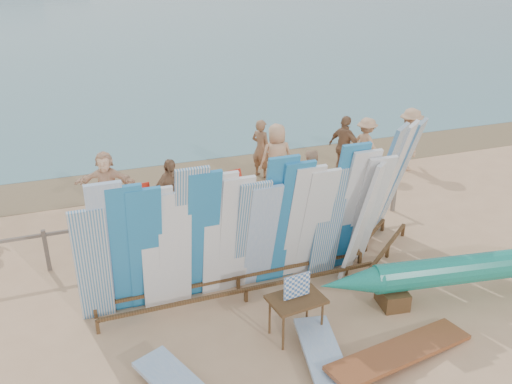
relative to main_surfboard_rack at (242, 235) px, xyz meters
name	(u,v)px	position (x,y,z in m)	size (l,w,h in m)	color
ground	(180,340)	(-1.38, -0.87, -1.27)	(160.00, 160.00, 0.00)	tan
wet_sand_strip	(124,181)	(-1.38, 6.33, -1.27)	(40.00, 2.60, 0.01)	olive
fence	(147,226)	(-1.38, 2.13, -0.64)	(12.08, 0.08, 0.90)	#756558
main_surfboard_rack	(242,235)	(0.00, 0.00, 0.00)	(5.64, 0.92, 2.83)	brown
side_surfboard_rack	(382,196)	(3.15, 0.46, 0.07)	(2.50, 2.23, 2.97)	brown
outrigger_canoe	(479,269)	(4.08, -1.47, -0.72)	(6.10, 1.37, 0.87)	brown
vendor_table	(296,315)	(0.46, -1.39, -0.88)	(0.95, 0.73, 1.18)	brown
flat_board_c	(400,359)	(1.77, -2.50, -1.27)	(0.56, 2.70, 0.07)	#985129
beach_chair_left	(143,216)	(-1.29, 3.35, -0.99)	(0.73, 0.75, 0.97)	red
beach_chair_right	(157,218)	(-1.00, 3.19, -1.01)	(0.78, 0.79, 0.90)	red
stroller	(240,198)	(1.03, 3.26, -0.86)	(0.68, 0.85, 1.03)	red
beachgoer_6	(277,157)	(2.42, 4.36, -0.37)	(0.88, 0.42, 1.81)	tan
beachgoer_5	(106,182)	(-1.96, 4.46, -0.49)	(1.44, 0.47, 1.55)	beige
beachgoer_8	(309,182)	(2.60, 2.73, -0.46)	(0.79, 0.38, 1.63)	beige
beachgoer_9	(366,145)	(5.32, 4.71, -0.48)	(1.03, 0.42, 1.59)	tan
beachgoer_extra_0	(409,139)	(6.58, 4.44, -0.36)	(1.17, 0.48, 1.81)	tan
beachgoer_7	(261,148)	(2.35, 5.34, -0.44)	(0.61, 0.33, 1.66)	#8C6042
beachgoer_4	(171,193)	(-0.64, 3.23, -0.45)	(0.96, 0.41, 1.64)	#8C6042
beachgoer_10	(345,147)	(4.51, 4.50, -0.38)	(1.04, 0.45, 1.78)	#8C6042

